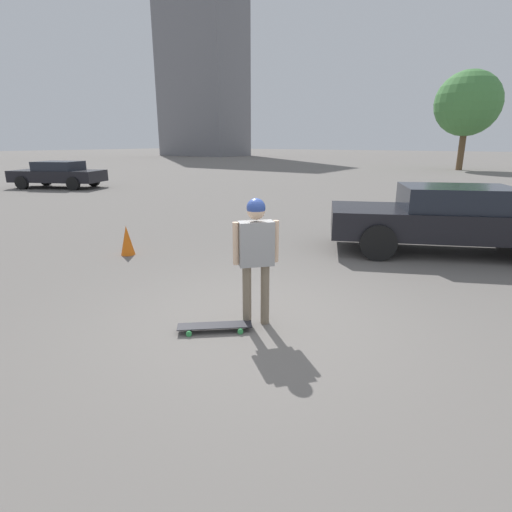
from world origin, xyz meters
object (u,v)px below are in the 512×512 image
person (256,247)px  car_parked_near (450,218)px  skateboard (215,326)px  car_parked_far (58,174)px  traffic_cone (127,240)px

person → car_parked_near: bearing=27.5°
person → skateboard: 1.12m
car_parked_near → car_parked_far: 18.80m
skateboard → person: bearing=-164.4°
car_parked_near → traffic_cone: (-5.45, -3.95, -0.44)m
skateboard → car_parked_far: bearing=-65.1°
car_parked_near → car_parked_far: bearing=-31.5°
car_parked_near → traffic_cone: 6.75m
person → skateboard: size_ratio=1.96×
car_parked_near → skateboard: bearing=48.8°
skateboard → car_parked_near: (1.68, 5.63, 0.68)m
person → car_parked_far: 18.83m
person → traffic_cone: (-4.08, 1.22, -0.73)m
person → car_parked_near: (1.37, 5.17, -0.29)m
car_parked_near → car_parked_far: size_ratio=1.05×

